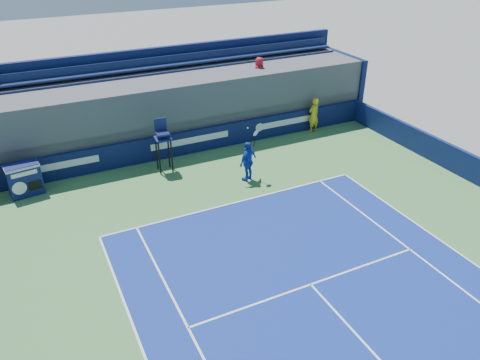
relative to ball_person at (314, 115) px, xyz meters
name	(u,v)px	position (x,y,z in m)	size (l,w,h in m)	color
ball_person	(314,115)	(0.00, 0.00, 0.00)	(0.69, 0.45, 1.90)	yellow
back_hoarding	(190,142)	(-6.95, 0.37, -0.36)	(20.40, 0.21, 1.20)	#0B1341
match_clock	(24,179)	(-14.52, -0.40, -0.22)	(1.41, 0.89, 1.40)	#101752
umpire_chair	(163,140)	(-8.66, -0.87, 0.57)	(0.75, 0.75, 2.48)	black
tennis_player	(248,161)	(-5.64, -3.34, -0.03)	(1.16, 0.88, 2.57)	#163AB5
stadium_seating	(174,105)	(-6.96, 2.42, 0.88)	(21.00, 4.05, 4.98)	#4A4A4F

